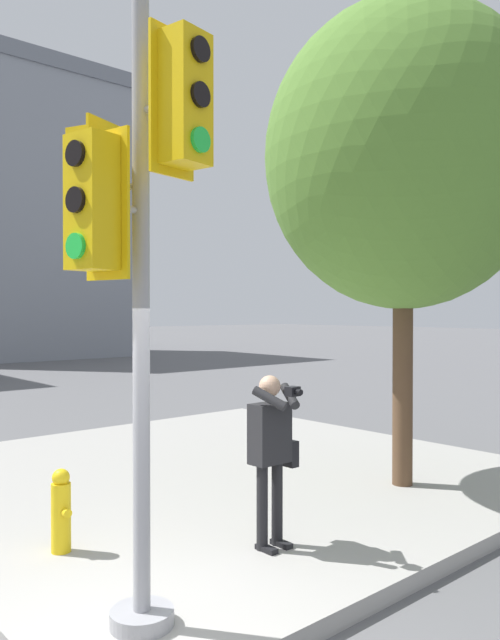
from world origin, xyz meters
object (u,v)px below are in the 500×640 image
person_photographer (272,445)px  street_tree (403,157)px  traffic_signal_pole (129,219)px  fire_hydrant (61,511)px

person_photographer → street_tree: (2.81, 0.44, 3.33)m
traffic_signal_pole → street_tree: 4.97m
person_photographer → street_tree: street_tree is taller
person_photographer → street_tree: size_ratio=0.26×
traffic_signal_pole → person_photographer: size_ratio=3.27×
traffic_signal_pole → street_tree: size_ratio=0.86×
traffic_signal_pole → person_photographer: 2.75m
street_tree → fire_hydrant: bearing=169.5°
traffic_signal_pole → street_tree: street_tree is taller
street_tree → fire_hydrant: (-4.40, 0.81, -3.93)m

